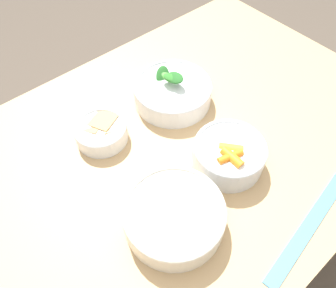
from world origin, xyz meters
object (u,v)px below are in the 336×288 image
Objects in this scene: bowl_greens at (173,92)px; bowl_cookies at (101,131)px; bowl_carrots at (229,154)px; bowl_beans_hotdog at (174,217)px; ruler at (311,224)px.

bowl_greens is 0.21m from bowl_cookies.
bowl_carrots is 0.19m from bowl_beans_hotdog.
bowl_greens is 0.62× the size of ruler.
bowl_beans_hotdog is at bearing 87.42° from bowl_cookies.
bowl_greens reaches higher than bowl_carrots.
bowl_carrots reaches higher than bowl_beans_hotdog.
ruler is at bearing 87.91° from bowl_greens.
bowl_cookies is (0.17, -0.24, -0.01)m from bowl_carrots.
bowl_cookies is 0.38× the size of ruler.
bowl_beans_hotdog is (0.19, 0.03, -0.01)m from bowl_carrots.
bowl_beans_hotdog is at bearing -41.02° from ruler.
bowl_beans_hotdog is at bearing 9.46° from bowl_carrots.
bowl_beans_hotdog is 0.28m from bowl_cookies.
bowl_greens is at bearing -92.09° from ruler.
bowl_greens is at bearing -130.49° from bowl_beans_hotdog.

